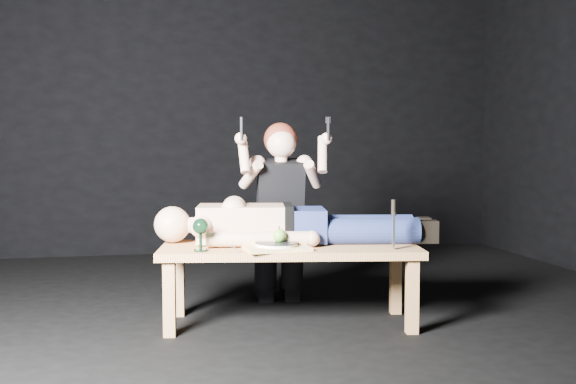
# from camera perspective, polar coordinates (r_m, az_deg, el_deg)

# --- Properties ---
(ground) EXTENTS (5.00, 5.00, 0.00)m
(ground) POSITION_cam_1_polar(r_m,az_deg,el_deg) (4.09, 0.90, -10.38)
(ground) COLOR black
(ground) RESTS_ON ground
(back_wall) EXTENTS (5.00, 0.00, 5.00)m
(back_wall) POSITION_cam_1_polar(r_m,az_deg,el_deg) (6.45, -4.02, 8.29)
(back_wall) COLOR black
(back_wall) RESTS_ON ground
(table) EXTENTS (1.51, 0.76, 0.45)m
(table) POSITION_cam_1_polar(r_m,az_deg,el_deg) (3.85, 0.15, -7.87)
(table) COLOR tan
(table) RESTS_ON ground
(lying_man) EXTENTS (1.52, 0.67, 0.27)m
(lying_man) POSITION_cam_1_polar(r_m,az_deg,el_deg) (3.92, 0.71, -2.34)
(lying_man) COLOR #E0B08E
(lying_man) RESTS_ON table
(kneeling_woman) EXTENTS (0.69, 0.76, 1.19)m
(kneeling_woman) POSITION_cam_1_polar(r_m,az_deg,el_deg) (4.33, -0.76, -1.60)
(kneeling_woman) COLOR black
(kneeling_woman) RESTS_ON ground
(serving_tray) EXTENTS (0.36, 0.27, 0.02)m
(serving_tray) POSITION_cam_1_polar(r_m,az_deg,el_deg) (3.67, -0.98, -4.73)
(serving_tray) COLOR tan
(serving_tray) RESTS_ON table
(plate) EXTENTS (0.24, 0.24, 0.02)m
(plate) POSITION_cam_1_polar(r_m,az_deg,el_deg) (3.67, -0.98, -4.44)
(plate) COLOR white
(plate) RESTS_ON serving_tray
(apple) EXTENTS (0.07, 0.07, 0.07)m
(apple) POSITION_cam_1_polar(r_m,az_deg,el_deg) (3.67, -0.73, -3.71)
(apple) COLOR #65AE27
(apple) RESTS_ON plate
(goblet) EXTENTS (0.10, 0.10, 0.18)m
(goblet) POSITION_cam_1_polar(r_m,az_deg,el_deg) (3.63, -7.39, -3.60)
(goblet) COLOR black
(goblet) RESTS_ON table
(fork_flat) EXTENTS (0.03, 0.15, 0.01)m
(fork_flat) POSITION_cam_1_polar(r_m,az_deg,el_deg) (3.66, -4.38, -4.87)
(fork_flat) COLOR #B2B2B7
(fork_flat) RESTS_ON table
(knife_flat) EXTENTS (0.02, 0.15, 0.01)m
(knife_flat) POSITION_cam_1_polar(r_m,az_deg,el_deg) (3.67, 0.46, -4.84)
(knife_flat) COLOR #B2B2B7
(knife_flat) RESTS_ON table
(spoon_flat) EXTENTS (0.10, 0.13, 0.01)m
(spoon_flat) POSITION_cam_1_polar(r_m,az_deg,el_deg) (3.72, 0.83, -4.72)
(spoon_flat) COLOR #B2B2B7
(spoon_flat) RESTS_ON table
(carving_knife) EXTENTS (0.04, 0.04, 0.27)m
(carving_knife) POSITION_cam_1_polar(r_m,az_deg,el_deg) (3.70, 8.90, -2.74)
(carving_knife) COLOR #B2B2B7
(carving_knife) RESTS_ON table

